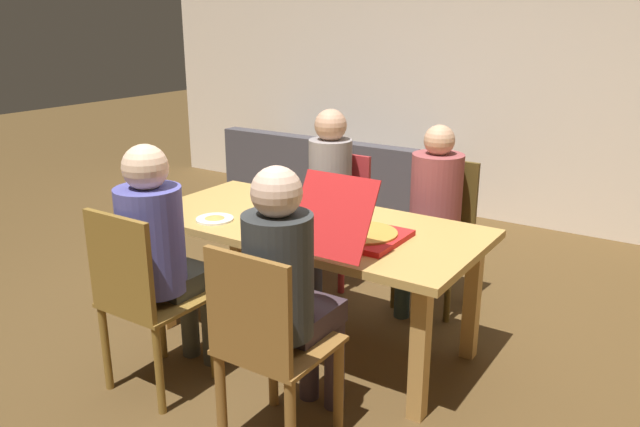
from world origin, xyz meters
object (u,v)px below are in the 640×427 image
Objects in this scene: dining_table at (310,236)px; chair_3 at (336,212)px; person_1 at (288,283)px; chair_2 at (141,295)px; chair_0 at (440,226)px; person_0 at (433,204)px; drinking_glass_1 at (261,217)px; person_2 at (160,246)px; plate_0 at (215,218)px; couch at (331,184)px; person_3 at (326,184)px; pizza_box_0 at (358,232)px; drinking_glass_0 at (317,199)px; plate_1 at (271,214)px; chair_1 at (267,347)px.

dining_table is 2.13× the size of chair_3.
person_1 reaches higher than chair_2.
person_0 is at bearing -90.00° from chair_0.
chair_2 reaches higher than chair_3.
drinking_glass_1 is (-0.17, -0.23, 0.15)m from dining_table.
person_2 is 6.06× the size of plate_0.
drinking_glass_1 is (-0.57, -1.02, 0.09)m from person_0.
chair_2 is 3.30m from couch.
person_3 reaches higher than drinking_glass_1.
pizza_box_0 is at bearing -55.01° from couch.
pizza_box_0 reaches higher than chair_2.
chair_2 is (-0.79, -0.14, -0.21)m from person_1.
plate_0 is 0.30m from drinking_glass_1.
chair_2 reaches higher than drinking_glass_0.
pizza_box_0 is 2.35× the size of plate_1.
chair_1 is 1.10m from plate_0.
drinking_glass_0 is at bearing 144.71° from pizza_box_0.
person_3 is at bearing -178.75° from person_0.
person_3 is at bearing 90.00° from chair_2.
chair_2 is at bearing -136.16° from pizza_box_0.
person_0 is at bearing 51.20° from plate_0.
chair_3 is 1.22m from plate_0.
chair_1 is 0.28m from person_1.
chair_0 reaches higher than couch.
dining_table is 12.90× the size of drinking_glass_0.
person_0 is 4.71× the size of plate_1.
pizza_box_0 reaches higher than dining_table.
chair_2 reaches higher than chair_0.
chair_0 is 8.18× the size of drinking_glass_1.
couch is (-1.29, 2.26, -0.39)m from dining_table.
drinking_glass_0 reaches higher than plate_1.
plate_1 is (0.15, -0.95, 0.26)m from chair_3.
person_1 is 10.96× the size of drinking_glass_1.
pizza_box_0 is 0.30× the size of couch.
person_1 is 0.79m from person_2.
person_2 reaches higher than person_3.
plate_0 is 0.61m from drinking_glass_0.
pizza_box_0 is 2.86× the size of plate_0.
person_1 is (0.40, -0.76, 0.09)m from dining_table.
person_0 is at bearing -8.44° from chair_3.
drinking_glass_1 reaches higher than dining_table.
drinking_glass_0 is at bearing 116.50° from person_1.
person_1 is at bearing -60.83° from couch.
plate_0 is (-0.07, 0.48, 0.00)m from person_2.
person_0 is (-0.00, -0.14, 0.19)m from chair_0.
plate_0 is at bearing -128.80° from person_0.
chair_3 is 0.44× the size of couch.
chair_1 is 3.60m from couch.
dining_table is 1.55× the size of person_3.
chair_3 is at bearing 86.72° from plate_0.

